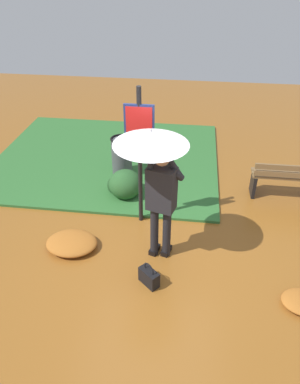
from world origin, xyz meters
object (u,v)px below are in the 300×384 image
(trash_bin, at_px, (122,157))
(park_bench, at_px, (291,179))
(person_with_umbrella, at_px, (156,165))
(info_sign_post, at_px, (140,143))
(handbag, at_px, (149,277))

(trash_bin, bearing_deg, park_bench, 172.81)
(person_with_umbrella, relative_size, trash_bin, 2.45)
(person_with_umbrella, relative_size, park_bench, 1.46)
(person_with_umbrella, distance_m, trash_bin, 2.65)
(info_sign_post, bearing_deg, handbag, 103.07)
(person_with_umbrella, xyz_separation_m, handbag, (0.01, 0.59, -1.42))
(person_with_umbrella, relative_size, handbag, 5.53)
(handbag, relative_size, park_bench, 0.26)
(handbag, bearing_deg, info_sign_post, -76.93)
(person_with_umbrella, xyz_separation_m, park_bench, (-2.27, -1.81, -1.15))
(info_sign_post, height_order, trash_bin, info_sign_post)
(info_sign_post, relative_size, handbag, 6.22)
(person_with_umbrella, distance_m, info_sign_post, 0.86)
(person_with_umbrella, height_order, trash_bin, person_with_umbrella)
(person_with_umbrella, relative_size, info_sign_post, 0.89)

